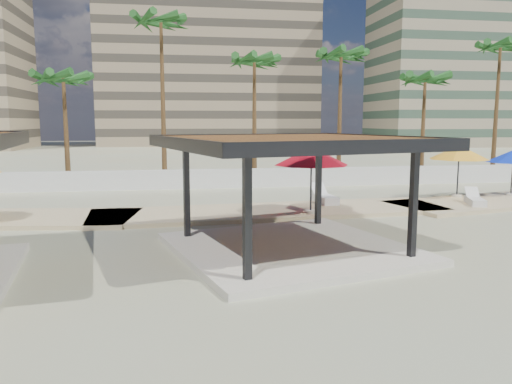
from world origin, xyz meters
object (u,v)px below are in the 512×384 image
(umbrella_c, at_px, (311,156))
(lounger_d, at_px, (475,201))
(pavilion_central, at_px, (291,184))
(lounger_b, at_px, (324,198))

(umbrella_c, relative_size, lounger_d, 1.67)
(pavilion_central, relative_size, lounger_d, 4.32)
(umbrella_c, relative_size, lounger_b, 1.46)
(pavilion_central, height_order, umbrella_c, pavilion_central)
(pavilion_central, height_order, lounger_b, pavilion_central)
(umbrella_c, height_order, lounger_d, umbrella_c)
(pavilion_central, distance_m, lounger_b, 9.24)
(umbrella_c, distance_m, lounger_d, 8.79)
(lounger_d, bearing_deg, umbrella_c, 116.61)
(pavilion_central, height_order, lounger_d, pavilion_central)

